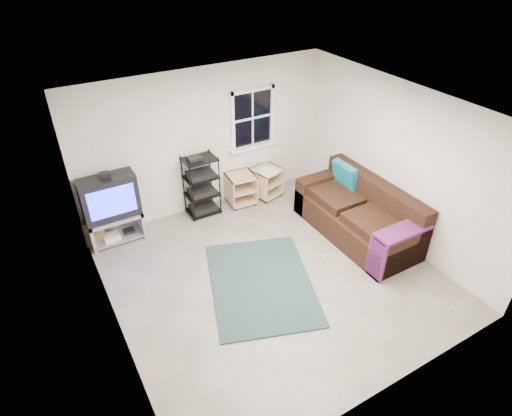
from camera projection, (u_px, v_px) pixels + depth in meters
room at (253, 122)px, 7.77m from camera, size 4.60×4.62×4.60m
tv_unit at (111, 204)px, 6.89m from camera, size 0.88×0.44×1.30m
av_rack at (202, 189)px, 7.68m from camera, size 0.58×0.42×1.16m
side_table_left at (240, 187)px, 8.11m from camera, size 0.54×0.54×0.59m
side_table_right at (265, 180)px, 8.30m from camera, size 0.64×0.64×0.60m
sofa at (359, 216)px, 7.23m from camera, size 1.01×2.27×1.04m
shag_rug at (261, 283)px, 6.38m from camera, size 2.04×2.38×0.02m
paper_bag at (95, 232)px, 7.09m from camera, size 0.35×0.27×0.45m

